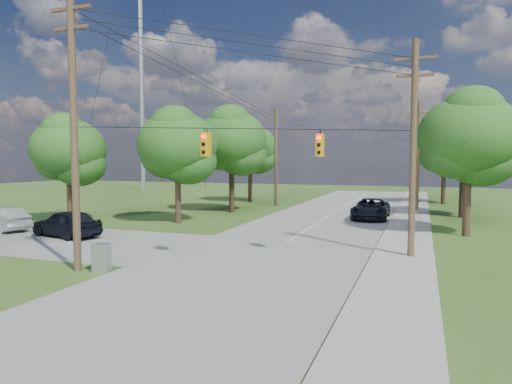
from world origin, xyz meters
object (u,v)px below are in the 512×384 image
at_px(pole_ne, 413,146).
at_px(car_cross_dark, 67,223).
at_px(car_main_north, 371,209).
at_px(control_cabinet, 101,258).
at_px(pole_north_w, 276,156).
at_px(pole_north_e, 418,156).
at_px(pole_sw, 74,126).
at_px(car_cross_silver, 1,219).

height_order(pole_ne, car_cross_dark, pole_ne).
xyz_separation_m(car_main_north, control_cabinet, (-9.00, -21.62, -0.23)).
bearing_deg(control_cabinet, pole_north_w, 83.18).
distance_m(pole_north_w, control_cabinet, 29.79).
distance_m(pole_north_e, control_cabinet, 32.23).
relative_size(pole_north_e, car_cross_dark, 2.01).
relative_size(pole_sw, car_cross_dark, 2.42).
distance_m(pole_ne, car_cross_silver, 26.48).
distance_m(pole_ne, car_cross_dark, 20.73).
distance_m(car_cross_dark, car_cross_silver, 5.88).
relative_size(pole_sw, car_cross_silver, 2.56).
bearing_deg(pole_ne, pole_north_w, 122.29).
height_order(pole_north_e, control_cabinet, pole_north_e).
xyz_separation_m(car_cross_dark, car_main_north, (16.80, 15.19, -0.03)).
bearing_deg(car_cross_dark, pole_north_e, 151.45).
bearing_deg(pole_north_e, pole_ne, -90.00).
distance_m(pole_north_e, car_main_north, 9.51).
relative_size(pole_north_e, pole_north_w, 1.00).
relative_size(car_cross_dark, control_cabinet, 4.04).
height_order(pole_sw, pole_north_w, pole_sw).
xyz_separation_m(pole_north_w, car_cross_dark, (-6.30, -22.98, -4.25)).
height_order(pole_north_w, car_cross_dark, pole_north_w).
bearing_deg(car_cross_dark, car_cross_silver, -81.04).
bearing_deg(car_main_north, pole_ne, -76.78).
height_order(pole_sw, pole_north_e, pole_sw).
height_order(car_main_north, control_cabinet, car_main_north).
xyz_separation_m(pole_ne, control_cabinet, (-12.40, -7.41, -4.85)).
xyz_separation_m(pole_ne, car_main_north, (-3.40, 14.22, -4.62)).
bearing_deg(control_cabinet, pole_ne, 21.10).
height_order(pole_sw, control_cabinet, pole_sw).
bearing_deg(pole_sw, car_cross_dark, 135.31).
relative_size(pole_north_w, car_main_north, 1.70).
height_order(pole_north_w, car_cross_silver, pole_north_w).
height_order(pole_north_e, car_cross_dark, pole_north_e).
xyz_separation_m(pole_north_e, pole_north_w, (-13.90, 0.00, 0.00)).
height_order(car_cross_dark, car_cross_silver, car_cross_dark).
relative_size(pole_north_w, car_cross_silver, 2.13).
bearing_deg(pole_ne, car_main_north, 103.45).
xyz_separation_m(pole_sw, car_cross_silver, (-12.56, 7.01, -5.42)).
relative_size(pole_ne, pole_north_e, 1.05).
bearing_deg(pole_north_w, car_main_north, -36.55).
xyz_separation_m(pole_ne, pole_north_e, (-0.00, 22.00, -0.34)).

